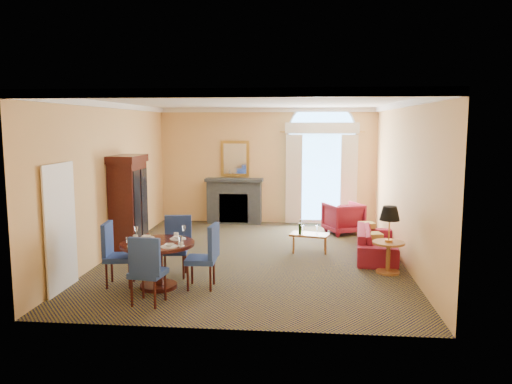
# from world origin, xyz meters

# --- Properties ---
(ground) EXTENTS (7.50, 7.50, 0.00)m
(ground) POSITION_xyz_m (0.00, 0.00, 0.00)
(ground) COLOR black
(ground) RESTS_ON ground
(room_envelope) EXTENTS (6.04, 7.52, 3.45)m
(room_envelope) POSITION_xyz_m (-0.03, 0.67, 2.51)
(room_envelope) COLOR #FAC377
(room_envelope) RESTS_ON ground
(armoire) EXTENTS (0.60, 1.07, 2.10)m
(armoire) POSITION_xyz_m (-2.72, 0.16, 1.01)
(armoire) COLOR black
(armoire) RESTS_ON ground
(dining_table) EXTENTS (1.24, 1.24, 0.98)m
(dining_table) POSITION_xyz_m (-1.41, -2.13, 0.58)
(dining_table) COLOR black
(dining_table) RESTS_ON ground
(dining_chair_north) EXTENTS (0.55, 0.56, 1.09)m
(dining_chair_north) POSITION_xyz_m (-1.29, -1.37, 0.62)
(dining_chair_north) COLOR navy
(dining_chair_north) RESTS_ON ground
(dining_chair_south) EXTENTS (0.55, 0.55, 1.09)m
(dining_chair_south) POSITION_xyz_m (-1.32, -2.99, 0.62)
(dining_chair_south) COLOR navy
(dining_chair_south) RESTS_ON ground
(dining_chair_east) EXTENTS (0.53, 0.51, 1.09)m
(dining_chair_east) POSITION_xyz_m (-0.58, -2.06, 0.62)
(dining_chair_east) COLOR navy
(dining_chair_east) RESTS_ON ground
(dining_chair_west) EXTENTS (0.55, 0.55, 1.09)m
(dining_chair_west) POSITION_xyz_m (-2.20, -2.05, 0.62)
(dining_chair_west) COLOR navy
(dining_chair_west) RESTS_ON ground
(sofa) EXTENTS (0.99, 2.08, 0.59)m
(sofa) POSITION_xyz_m (2.55, 0.27, 0.29)
(sofa) COLOR maroon
(sofa) RESTS_ON ground
(armchair) EXTENTS (1.12, 1.13, 0.79)m
(armchair) POSITION_xyz_m (2.03, 2.50, 0.39)
(armchair) COLOR maroon
(armchair) RESTS_ON ground
(coffee_table) EXTENTS (0.89, 0.61, 0.73)m
(coffee_table) POSITION_xyz_m (1.15, 0.48, 0.39)
(coffee_table) COLOR #A66531
(coffee_table) RESTS_ON ground
(side_table) EXTENTS (0.59, 0.59, 1.23)m
(side_table) POSITION_xyz_m (2.60, -0.90, 0.79)
(side_table) COLOR #A66531
(side_table) RESTS_ON ground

